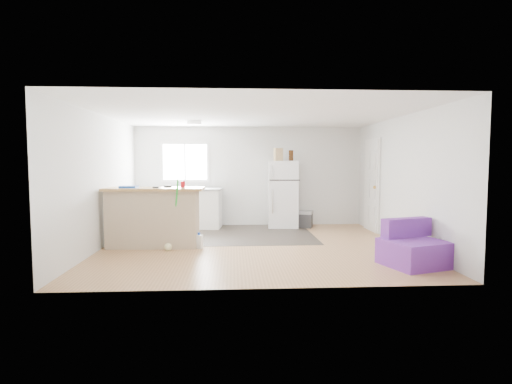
# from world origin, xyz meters

# --- Properties ---
(room) EXTENTS (5.51, 5.01, 2.41)m
(room) POSITION_xyz_m (0.00, 0.00, 1.20)
(room) COLOR #97683F
(room) RESTS_ON ground
(vinyl_zone) EXTENTS (4.05, 2.50, 0.00)m
(vinyl_zone) POSITION_xyz_m (-0.73, 1.25, 0.00)
(vinyl_zone) COLOR #2D2622
(vinyl_zone) RESTS_ON floor
(window) EXTENTS (1.18, 0.06, 0.98)m
(window) POSITION_xyz_m (-1.55, 2.49, 1.55)
(window) COLOR white
(window) RESTS_ON back_wall
(interior_door) EXTENTS (0.11, 0.92, 2.10)m
(interior_door) POSITION_xyz_m (2.72, 1.55, 1.02)
(interior_door) COLOR white
(interior_door) RESTS_ON right_wall
(ceiling_fixture) EXTENTS (0.30, 0.30, 0.07)m
(ceiling_fixture) POSITION_xyz_m (-1.20, 1.20, 2.36)
(ceiling_fixture) COLOR white
(ceiling_fixture) RESTS_ON ceiling
(kitchen_cabinets) EXTENTS (2.15, 0.86, 1.22)m
(kitchen_cabinets) POSITION_xyz_m (-1.70, 2.18, 0.48)
(kitchen_cabinets) COLOR white
(kitchen_cabinets) RESTS_ON floor
(peninsula) EXTENTS (1.78, 0.72, 1.08)m
(peninsula) POSITION_xyz_m (-1.85, 0.08, 0.55)
(peninsula) COLOR tan
(peninsula) RESTS_ON floor
(refrigerator) EXTENTS (0.74, 0.71, 1.58)m
(refrigerator) POSITION_xyz_m (0.79, 2.16, 0.79)
(refrigerator) COLOR white
(refrigerator) RESTS_ON floor
(cooler) EXTENTS (0.60, 0.50, 0.39)m
(cooler) POSITION_xyz_m (1.23, 2.09, 0.20)
(cooler) COLOR #2F3032
(cooler) RESTS_ON floor
(purple_seat) EXTENTS (1.02, 1.00, 0.68)m
(purple_seat) POSITION_xyz_m (2.29, -1.51, 0.25)
(purple_seat) COLOR #6E309E
(purple_seat) RESTS_ON floor
(cleaner_jug) EXTENTS (0.15, 0.13, 0.29)m
(cleaner_jug) POSITION_xyz_m (-1.01, -0.14, 0.13)
(cleaner_jug) COLOR white
(cleaner_jug) RESTS_ON floor
(mop) EXTENTS (0.28, 0.34, 1.26)m
(mop) POSITION_xyz_m (-1.50, -0.27, 0.23)
(mop) COLOR green
(mop) RESTS_ON floor
(red_cup) EXTENTS (0.08, 0.08, 0.12)m
(red_cup) POSITION_xyz_m (-1.31, 0.09, 1.14)
(red_cup) COLOR red
(red_cup) RESTS_ON peninsula
(blue_tray) EXTENTS (0.31, 0.24, 0.04)m
(blue_tray) POSITION_xyz_m (-2.27, 0.02, 1.10)
(blue_tray) COLOR #1243B2
(blue_tray) RESTS_ON peninsula
(tool_a) EXTENTS (0.15, 0.07, 0.03)m
(tool_a) POSITION_xyz_m (-1.60, 0.19, 1.10)
(tool_a) COLOR black
(tool_a) RESTS_ON peninsula
(tool_b) EXTENTS (0.10, 0.05, 0.03)m
(tool_b) POSITION_xyz_m (-1.78, -0.06, 1.09)
(tool_b) COLOR black
(tool_b) RESTS_ON peninsula
(cardboard_box) EXTENTS (0.22, 0.16, 0.30)m
(cardboard_box) POSITION_xyz_m (0.67, 2.11, 1.73)
(cardboard_box) COLOR tan
(cardboard_box) RESTS_ON refrigerator
(bottle_left) EXTENTS (0.09, 0.09, 0.25)m
(bottle_left) POSITION_xyz_m (0.99, 2.11, 1.70)
(bottle_left) COLOR #371D0A
(bottle_left) RESTS_ON refrigerator
(bottle_right) EXTENTS (0.07, 0.07, 0.25)m
(bottle_right) POSITION_xyz_m (0.95, 2.11, 1.70)
(bottle_right) COLOR #371D0A
(bottle_right) RESTS_ON refrigerator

